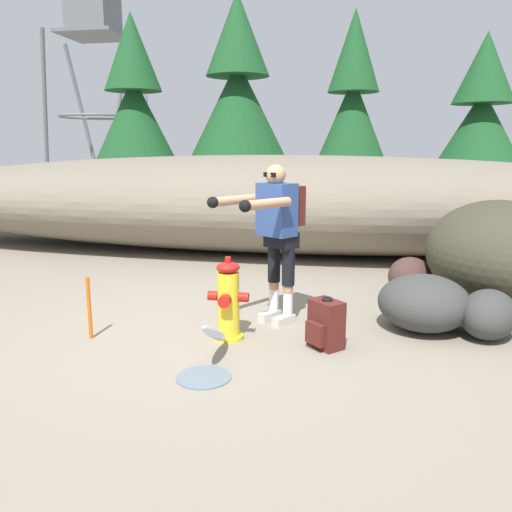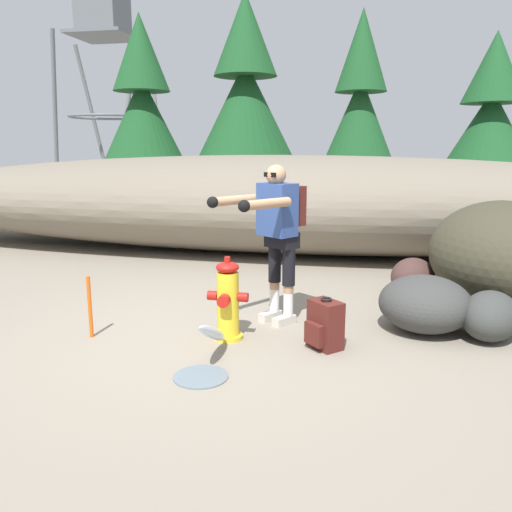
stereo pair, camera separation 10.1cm
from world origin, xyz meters
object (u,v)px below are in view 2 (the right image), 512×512
(utility_worker, at_px, (277,225))
(boulder_mid, at_px, (425,304))
(boulder_large, at_px, (502,254))
(watchtower, at_px, (103,15))
(fire_hydrant, at_px, (228,301))
(survey_stake, at_px, (90,307))
(boulder_outlier, at_px, (413,277))
(spare_backpack, at_px, (325,325))
(boulder_small, at_px, (490,316))

(utility_worker, relative_size, boulder_mid, 1.80)
(boulder_large, height_order, watchtower, watchtower)
(utility_worker, xyz_separation_m, watchtower, (-9.23, 14.73, 5.77))
(utility_worker, relative_size, boulder_large, 0.90)
(fire_hydrant, bearing_deg, survey_stake, -170.44)
(boulder_large, bearing_deg, watchtower, 130.40)
(boulder_outlier, bearing_deg, survey_stake, -146.68)
(boulder_mid, bearing_deg, boulder_outlier, 89.84)
(utility_worker, distance_m, watchtower, 18.32)
(boulder_mid, bearing_deg, utility_worker, -177.81)
(fire_hydrant, relative_size, spare_backpack, 1.69)
(spare_backpack, bearing_deg, boulder_outlier, -160.59)
(spare_backpack, xyz_separation_m, boulder_large, (1.86, 1.66, 0.39))
(boulder_outlier, bearing_deg, boulder_small, -67.78)
(boulder_small, bearing_deg, watchtower, 127.28)
(utility_worker, height_order, boulder_small, utility_worker)
(spare_backpack, distance_m, boulder_large, 2.52)
(fire_hydrant, distance_m, boulder_large, 3.21)
(utility_worker, height_order, boulder_mid, utility_worker)
(spare_backpack, bearing_deg, survey_stake, -40.01)
(boulder_mid, bearing_deg, boulder_small, -13.62)
(boulder_large, bearing_deg, survey_stake, -155.76)
(boulder_mid, height_order, boulder_small, boulder_mid)
(boulder_small, height_order, survey_stake, survey_stake)
(boulder_small, xyz_separation_m, watchtower, (-11.28, 14.81, 6.56))
(spare_backpack, relative_size, watchtower, 0.05)
(boulder_small, relative_size, watchtower, 0.07)
(survey_stake, bearing_deg, watchtower, 116.01)
(fire_hydrant, relative_size, watchtower, 0.09)
(boulder_small, height_order, boulder_outlier, same)
(fire_hydrant, bearing_deg, boulder_small, 10.72)
(boulder_large, bearing_deg, spare_backpack, -138.12)
(utility_worker, relative_size, boulder_outlier, 2.53)
(fire_hydrant, distance_m, boulder_mid, 1.94)
(watchtower, relative_size, survey_stake, 14.96)
(spare_backpack, xyz_separation_m, boulder_mid, (0.93, 0.65, 0.06))
(watchtower, bearing_deg, spare_backpack, -57.48)
(fire_hydrant, distance_m, boulder_outlier, 2.62)
(utility_worker, height_order, survey_stake, utility_worker)
(spare_backpack, distance_m, boulder_small, 1.59)
(boulder_large, height_order, boulder_mid, boulder_large)
(utility_worker, xyz_separation_m, spare_backpack, (0.54, -0.59, -0.81))
(spare_backpack, height_order, survey_stake, survey_stake)
(spare_backpack, bearing_deg, boulder_large, 177.52)
(spare_backpack, relative_size, boulder_mid, 0.52)
(spare_backpack, height_order, boulder_outlier, boulder_outlier)
(spare_backpack, relative_size, survey_stake, 0.78)
(fire_hydrant, bearing_deg, boulder_large, 30.21)
(boulder_large, xyz_separation_m, boulder_small, (-0.35, -1.15, -0.37))
(fire_hydrant, height_order, spare_backpack, fire_hydrant)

